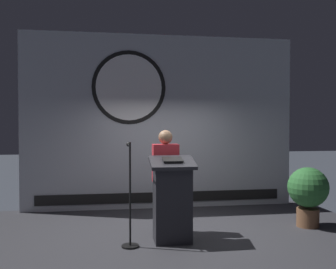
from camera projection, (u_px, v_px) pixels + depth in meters
The scene contains 7 objects.
ground_plane at pixel (178, 253), 5.74m from camera, with size 40.00×40.00×0.00m, color #383D47.
stage_platform at pixel (178, 243), 5.73m from camera, with size 6.40×4.00×0.30m, color #333338.
banner_display at pixel (160, 121), 7.50m from camera, with size 5.46×0.12×3.47m.
podium at pixel (172, 200), 5.34m from camera, with size 0.64×0.50×1.22m.
speaker_person at pixel (165, 180), 5.81m from camera, with size 0.40×0.26×1.59m.
microphone_stand at pixel (130, 209), 5.16m from camera, with size 0.24×0.55×1.44m.
potted_plant at pixel (308, 191), 6.12m from camera, with size 0.66×0.66×0.98m.
Camera 1 is at (-1.02, -5.60, 1.98)m, focal length 39.89 mm.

